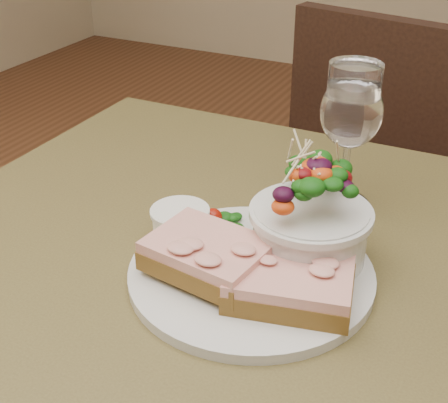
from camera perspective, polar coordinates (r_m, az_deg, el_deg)
The scene contains 9 objects.
cafe_table at distance 0.76m, azimuth 0.06°, elevation -12.04°, with size 0.80×0.80×0.75m.
chair_far at distance 1.54m, azimuth 15.76°, elevation -5.64°, with size 0.50×0.50×0.90m.
dinner_plate at distance 0.68m, azimuth 2.48°, elevation -6.55°, with size 0.27×0.27×0.01m, color silver.
sandwich_front at distance 0.63m, azimuth 6.06°, elevation -7.41°, with size 0.14×0.12×0.03m.
sandwich_back at distance 0.65m, azimuth -1.47°, elevation -4.88°, with size 0.13×0.11×0.03m.
ramekin at distance 0.72m, azimuth -4.02°, elevation -1.84°, with size 0.06×0.06×0.04m.
salad_bowl at distance 0.67m, azimuth 7.99°, elevation -0.82°, with size 0.12×0.12×0.13m.
garnish at distance 0.75m, azimuth -0.12°, elevation -1.60°, with size 0.05×0.04×0.02m.
wine_glass at distance 0.78m, azimuth 11.54°, elevation 7.65°, with size 0.08×0.08×0.18m.
Camera 1 is at (0.25, -0.51, 1.16)m, focal length 50.00 mm.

